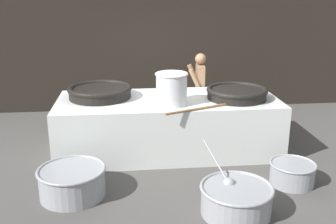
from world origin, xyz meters
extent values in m
plane|color=#474442|center=(0.00, 0.00, 0.00)|extent=(60.00, 60.00, 0.00)
cube|color=black|center=(0.00, 2.77, 1.60)|extent=(9.53, 0.24, 3.21)
cube|color=silver|center=(0.00, 0.00, 0.49)|extent=(3.88, 1.58, 0.97)
cylinder|color=black|center=(-1.19, 0.20, 1.06)|extent=(1.09, 1.09, 0.17)
torus|color=black|center=(-1.19, 0.20, 1.14)|extent=(1.13, 1.13, 0.09)
cylinder|color=black|center=(1.21, -0.11, 1.05)|extent=(1.03, 1.03, 0.15)
torus|color=black|center=(1.21, -0.11, 1.13)|extent=(1.07, 1.07, 0.08)
cylinder|color=silver|center=(0.02, -0.36, 1.24)|extent=(0.51, 0.51, 0.52)
torus|color=silver|center=(0.02, -0.36, 1.50)|extent=(0.55, 0.55, 0.04)
cylinder|color=brown|center=(0.47, -0.69, 0.99)|extent=(1.22, 0.54, 0.04)
cube|color=brown|center=(1.02, -0.46, 0.98)|extent=(0.15, 0.14, 0.02)
cylinder|color=#8C6647|center=(0.76, 0.99, 0.39)|extent=(0.12, 0.12, 0.78)
cylinder|color=#8C6647|center=(0.78, 1.16, 0.39)|extent=(0.12, 0.12, 0.78)
cube|color=olive|center=(0.77, 1.08, 0.55)|extent=(0.21, 0.25, 0.51)
cube|color=#8C6647|center=(0.77, 1.08, 1.07)|extent=(0.20, 0.49, 0.58)
cylinder|color=#8C6647|center=(0.65, 0.85, 1.07)|extent=(0.32, 0.12, 0.53)
cylinder|color=#8C6647|center=(0.69, 1.32, 1.07)|extent=(0.32, 0.12, 0.53)
sphere|color=#8C6647|center=(0.77, 1.08, 1.48)|extent=(0.22, 0.22, 0.22)
cylinder|color=gray|center=(0.66, -2.20, 0.18)|extent=(0.92, 0.92, 0.37)
torus|color=gray|center=(0.66, -2.20, 0.37)|extent=(0.96, 0.96, 0.05)
cylinder|color=tan|center=(0.66, -2.20, 0.27)|extent=(0.81, 0.81, 0.09)
sphere|color=gray|center=(0.60, -2.05, 0.36)|extent=(0.17, 0.17, 0.17)
cylinder|color=gray|center=(0.48, -1.78, 0.57)|extent=(0.27, 0.57, 0.44)
cylinder|color=gray|center=(-1.52, -1.50, 0.20)|extent=(0.92, 0.92, 0.40)
torus|color=gray|center=(-1.52, -1.50, 0.40)|extent=(0.97, 0.97, 0.05)
cylinder|color=#6B9347|center=(-1.52, -1.50, 0.29)|extent=(0.81, 0.81, 0.10)
cylinder|color=gray|center=(1.73, -1.48, 0.16)|extent=(0.66, 0.66, 0.32)
torus|color=gray|center=(1.73, -1.48, 0.32)|extent=(0.69, 0.69, 0.03)
cylinder|color=orange|center=(1.73, -1.48, 0.23)|extent=(0.58, 0.58, 0.08)
cylinder|color=orange|center=(1.77, -1.51, 0.29)|extent=(0.05, 0.06, 0.03)
cylinder|color=orange|center=(1.75, -1.68, 0.29)|extent=(0.06, 0.05, 0.03)
cylinder|color=orange|center=(1.83, -1.51, 0.29)|extent=(0.06, 0.06, 0.04)
cylinder|color=orange|center=(1.77, -1.55, 0.29)|extent=(0.04, 0.06, 0.03)
cylinder|color=orange|center=(1.82, -1.68, 0.29)|extent=(0.05, 0.05, 0.04)
cylinder|color=orange|center=(1.53, -1.47, 0.29)|extent=(0.05, 0.04, 0.04)
cylinder|color=orange|center=(1.69, -1.45, 0.29)|extent=(0.05, 0.04, 0.03)
cylinder|color=orange|center=(1.72, -1.39, 0.29)|extent=(0.07, 0.06, 0.04)
cylinder|color=orange|center=(1.81, -1.39, 0.29)|extent=(0.05, 0.06, 0.04)
cylinder|color=orange|center=(1.77, -1.40, 0.29)|extent=(0.03, 0.04, 0.03)
cylinder|color=orange|center=(1.78, -1.59, 0.29)|extent=(0.03, 0.03, 0.03)
cylinder|color=orange|center=(1.63, -1.65, 0.29)|extent=(0.04, 0.04, 0.03)
camera|label=1|loc=(-0.70, -6.63, 2.83)|focal=42.00mm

